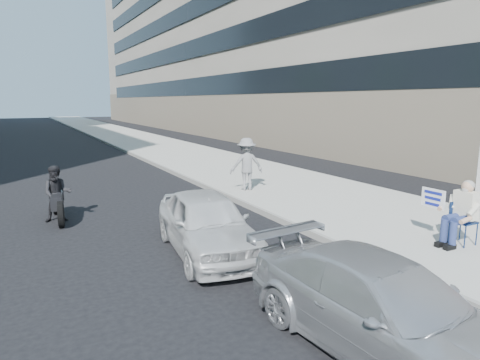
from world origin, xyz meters
TOP-DOWN VIEW (x-y plane):
  - ground at (0.00, 0.00)m, footprint 160.00×160.00m
  - near_sidewalk at (4.00, 20.00)m, footprint 5.00×120.00m
  - near_building at (17.00, 32.00)m, footprint 14.00×70.00m
  - seated_protester at (3.46, -0.15)m, footprint 0.83×1.11m
  - jogger at (2.30, 6.56)m, footprint 1.19×0.83m
  - parked_sedan at (-0.50, -2.00)m, footprint 1.95×4.04m
  - white_sedan_near at (-1.00, 2.15)m, footprint 1.87×3.77m
  - motorcycle at (-3.41, 5.99)m, footprint 0.76×2.05m

SIDE VIEW (x-z plane):
  - ground at x=0.00m, z-range 0.00..0.00m
  - near_sidewalk at x=4.00m, z-range 0.00..0.15m
  - parked_sedan at x=-0.50m, z-range 0.00..1.13m
  - white_sedan_near at x=-1.00m, z-range 0.00..1.23m
  - motorcycle at x=-3.41m, z-range -0.08..1.35m
  - seated_protester at x=3.46m, z-range 0.22..1.53m
  - jogger at x=2.30m, z-range 0.15..1.83m
  - near_building at x=17.00m, z-range 0.00..20.00m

